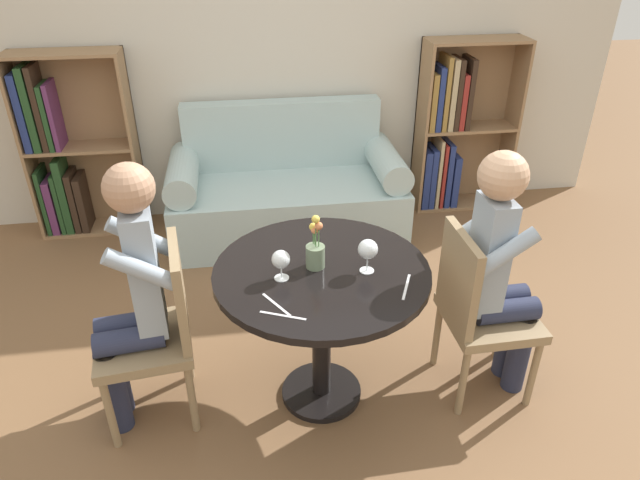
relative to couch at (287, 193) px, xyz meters
name	(u,v)px	position (x,y,z in m)	size (l,w,h in m)	color
ground_plane	(321,393)	(0.00, -1.73, -0.31)	(16.00, 16.00, 0.00)	brown
back_wall	(277,35)	(0.00, 0.43, 1.04)	(5.20, 0.05, 2.70)	beige
round_table	(322,296)	(0.00, -1.73, 0.30)	(0.97, 0.97, 0.76)	black
couch	(287,193)	(0.00, 0.00, 0.00)	(1.68, 0.80, 0.92)	#A8C1C1
bookshelf_left	(68,152)	(-1.55, 0.26, 0.31)	(0.76, 0.28, 1.32)	#93704C
bookshelf_right	(453,130)	(1.34, 0.26, 0.32)	(0.76, 0.28, 1.32)	#93704C
chair_left	(158,328)	(-0.75, -1.70, 0.18)	(0.47, 0.47, 0.90)	#937A56
chair_right	(477,307)	(0.74, -1.77, 0.18)	(0.43, 0.43, 0.90)	#937A56
person_left	(131,296)	(-0.83, -1.72, 0.38)	(0.44, 0.37, 1.30)	#282D47
person_right	(501,271)	(0.83, -1.77, 0.38)	(0.42, 0.35, 1.28)	#282D47
wine_glass_left	(281,260)	(-0.18, -1.78, 0.54)	(0.08, 0.08, 0.14)	white
wine_glass_right	(368,250)	(0.19, -1.77, 0.55)	(0.09, 0.09, 0.16)	white
flower_vase	(315,250)	(-0.02, -1.70, 0.53)	(0.08, 0.09, 0.26)	gray
knife_left_setting	(283,316)	(-0.20, -2.04, 0.45)	(0.18, 0.09, 0.00)	silver
fork_left_setting	(276,305)	(-0.22, -1.96, 0.45)	(0.11, 0.17, 0.00)	silver
knife_right_setting	(406,287)	(0.33, -1.92, 0.45)	(0.09, 0.18, 0.00)	silver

